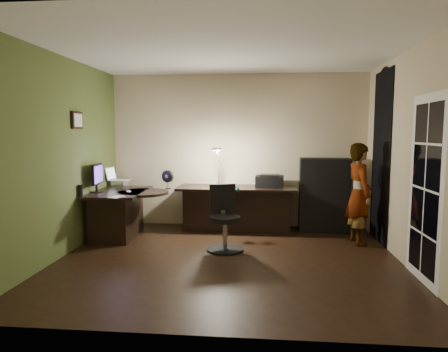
# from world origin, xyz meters

# --- Properties ---
(floor) EXTENTS (4.50, 4.00, 0.01)m
(floor) POSITION_xyz_m (0.00, 0.00, -0.01)
(floor) COLOR black
(floor) RESTS_ON ground
(ceiling) EXTENTS (4.50, 4.00, 0.01)m
(ceiling) POSITION_xyz_m (0.00, 0.00, 2.71)
(ceiling) COLOR silver
(ceiling) RESTS_ON floor
(wall_back) EXTENTS (4.50, 0.01, 2.70)m
(wall_back) POSITION_xyz_m (0.00, 2.00, 1.35)
(wall_back) COLOR #C4B28C
(wall_back) RESTS_ON floor
(wall_front) EXTENTS (4.50, 0.01, 2.70)m
(wall_front) POSITION_xyz_m (0.00, -2.00, 1.35)
(wall_front) COLOR #C4B28C
(wall_front) RESTS_ON floor
(wall_left) EXTENTS (0.01, 4.00, 2.70)m
(wall_left) POSITION_xyz_m (-2.25, 0.00, 1.35)
(wall_left) COLOR #C4B28C
(wall_left) RESTS_ON floor
(wall_right) EXTENTS (0.01, 4.00, 2.70)m
(wall_right) POSITION_xyz_m (2.25, 0.00, 1.35)
(wall_right) COLOR #C4B28C
(wall_right) RESTS_ON floor
(green_wall_overlay) EXTENTS (0.00, 4.00, 2.70)m
(green_wall_overlay) POSITION_xyz_m (-2.24, 0.00, 1.35)
(green_wall_overlay) COLOR #4A5A28
(green_wall_overlay) RESTS_ON floor
(arched_doorway) EXTENTS (0.01, 0.90, 2.60)m
(arched_doorway) POSITION_xyz_m (2.24, 1.15, 1.30)
(arched_doorway) COLOR black
(arched_doorway) RESTS_ON floor
(french_door) EXTENTS (0.02, 0.92, 2.10)m
(french_door) POSITION_xyz_m (2.24, -0.55, 1.05)
(french_door) COLOR white
(french_door) RESTS_ON floor
(framed_picture) EXTENTS (0.04, 0.30, 0.25)m
(framed_picture) POSITION_xyz_m (-2.22, 0.45, 1.85)
(framed_picture) COLOR black
(framed_picture) RESTS_ON wall_left
(desk_left) EXTENTS (0.85, 1.32, 0.74)m
(desk_left) POSITION_xyz_m (-1.83, 1.01, 0.37)
(desk_left) COLOR black
(desk_left) RESTS_ON floor
(desk_right) EXTENTS (2.02, 0.72, 0.75)m
(desk_right) POSITION_xyz_m (0.02, 1.61, 0.38)
(desk_right) COLOR black
(desk_right) RESTS_ON floor
(cabinet) EXTENTS (0.85, 0.45, 1.24)m
(cabinet) POSITION_xyz_m (1.50, 1.73, 0.62)
(cabinet) COLOR black
(cabinet) RESTS_ON floor
(laptop_stand) EXTENTS (0.26, 0.23, 0.10)m
(laptop_stand) POSITION_xyz_m (-2.04, 1.61, 0.79)
(laptop_stand) COLOR silver
(laptop_stand) RESTS_ON desk_left
(laptop) EXTENTS (0.37, 0.35, 0.23)m
(laptop) POSITION_xyz_m (-2.04, 1.61, 0.95)
(laptop) COLOR silver
(laptop) RESTS_ON laptop_stand
(monitor) EXTENTS (0.16, 0.50, 0.32)m
(monitor) POSITION_xyz_m (-2.13, 0.86, 0.90)
(monitor) COLOR black
(monitor) RESTS_ON desk_left
(mouse) EXTENTS (0.09, 0.11, 0.03)m
(mouse) POSITION_xyz_m (-1.63, 0.89, 0.76)
(mouse) COLOR silver
(mouse) RESTS_ON desk_left
(phone) EXTENTS (0.11, 0.16, 0.01)m
(phone) POSITION_xyz_m (-1.74, 1.11, 0.75)
(phone) COLOR black
(phone) RESTS_ON desk_left
(pen) EXTENTS (0.04, 0.13, 0.01)m
(pen) POSITION_xyz_m (-1.46, 1.20, 0.75)
(pen) COLOR black
(pen) RESTS_ON desk_left
(speaker) EXTENTS (0.08, 0.08, 0.17)m
(speaker) POSITION_xyz_m (-2.19, 0.44, 0.83)
(speaker) COLOR black
(speaker) RESTS_ON desk_left
(notepad) EXTENTS (0.21, 0.24, 0.01)m
(notepad) POSITION_xyz_m (-1.66, 0.42, 0.75)
(notepad) COLOR silver
(notepad) RESTS_ON desk_left
(desk_fan) EXTENTS (0.22, 0.17, 0.31)m
(desk_fan) POSITION_xyz_m (-1.09, 1.26, 0.91)
(desk_fan) COLOR black
(desk_fan) RESTS_ON desk_right
(headphones) EXTENTS (0.18, 0.09, 0.08)m
(headphones) POSITION_xyz_m (0.00, 1.10, 0.80)
(headphones) COLOR #0D6098
(headphones) RESTS_ON desk_right
(printer) EXTENTS (0.49, 0.39, 0.21)m
(printer) POSITION_xyz_m (0.57, 1.67, 0.86)
(printer) COLOR black
(printer) RESTS_ON desk_right
(desk_lamp) EXTENTS (0.29, 0.37, 0.72)m
(desk_lamp) POSITION_xyz_m (-0.29, 1.56, 1.12)
(desk_lamp) COLOR black
(desk_lamp) RESTS_ON desk_right
(office_chair) EXTENTS (0.64, 0.64, 0.93)m
(office_chair) POSITION_xyz_m (-0.07, 0.41, 0.47)
(office_chair) COLOR black
(office_chair) RESTS_ON floor
(person) EXTENTS (0.45, 0.60, 1.52)m
(person) POSITION_xyz_m (1.90, 0.98, 0.76)
(person) COLOR #D8A88C
(person) RESTS_ON floor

